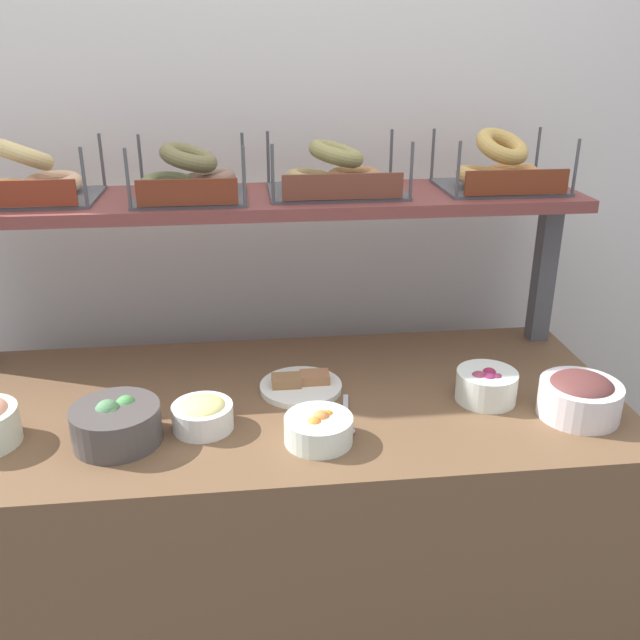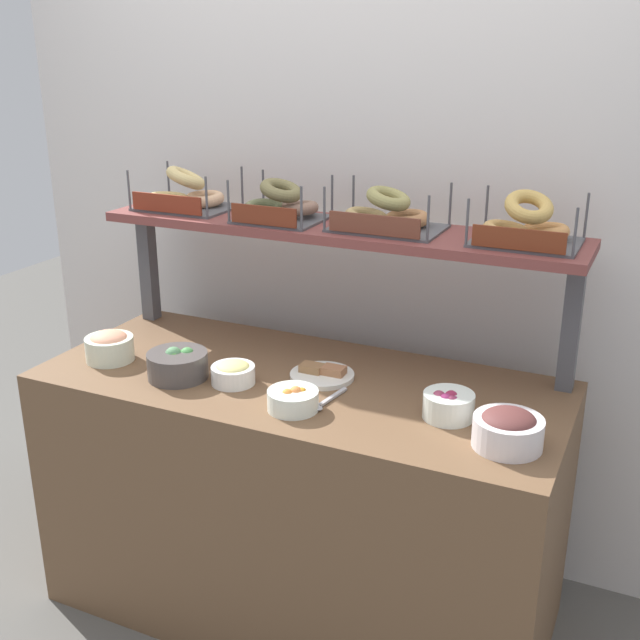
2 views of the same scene
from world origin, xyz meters
name	(u,v)px [view 1 (image 1 of 2)]	position (x,y,z in m)	size (l,w,h in m)	color
back_wall	(264,202)	(0.00, 0.55, 1.20)	(2.83, 0.06, 2.40)	silver
deli_counter	(281,542)	(0.00, 0.00, 0.42)	(1.63, 0.70, 0.85)	brown
shelf_riser_right	(544,271)	(0.75, 0.27, 1.05)	(0.05, 0.05, 0.40)	#4C4C51
upper_shelf	(267,201)	(0.00, 0.27, 1.26)	(1.59, 0.32, 0.03)	brown
bowl_egg_salad	(202,414)	(-0.17, -0.11, 0.89)	(0.13, 0.13, 0.07)	white
bowl_chocolate_spread	(580,396)	(0.67, -0.15, 0.90)	(0.18, 0.18, 0.10)	white
bowl_fruit_salad	(319,429)	(0.08, -0.20, 0.88)	(0.15, 0.15, 0.07)	white
bowl_beet_salad	(487,385)	(0.49, -0.06, 0.89)	(0.14, 0.14, 0.08)	white
bowl_veggie_mix	(116,423)	(-0.35, -0.15, 0.89)	(0.19, 0.19, 0.10)	#4F4946
serving_plate_white	(301,385)	(0.06, 0.04, 0.86)	(0.20, 0.20, 0.04)	white
serving_spoon_near_plate	(345,422)	(0.14, -0.14, 0.86)	(0.05, 0.17, 0.01)	#B7B7BC
bagel_basket_plain	(27,181)	(-0.57, 0.28, 1.33)	(0.32, 0.25, 0.15)	#4C4C51
bagel_basket_poppy	(189,179)	(-0.19, 0.25, 1.33)	(0.28, 0.26, 0.14)	#4C4C51
bagel_basket_everything	(335,175)	(0.17, 0.27, 1.32)	(0.34, 0.26, 0.14)	#4C4C51
bagel_basket_sesame	(499,170)	(0.60, 0.27, 1.33)	(0.30, 0.25, 0.16)	#4C4C51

